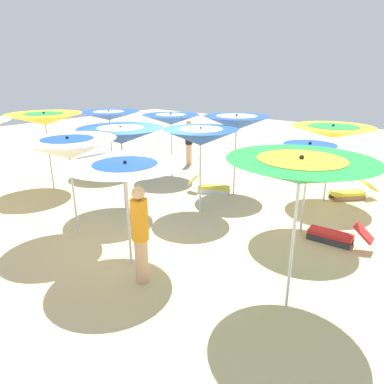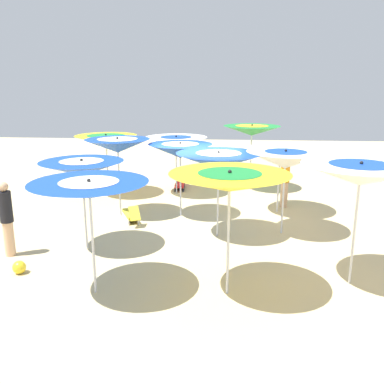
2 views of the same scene
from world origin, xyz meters
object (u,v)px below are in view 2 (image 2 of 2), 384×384
Objects in this scene: beach_umbrella_5 at (285,160)px; lounger_2 at (96,185)px; beach_umbrella_3 at (82,168)px; beach_ball at (19,267)px; beach_umbrella_10 at (176,141)px; beach_umbrella_1 at (230,182)px; beach_umbrella_4 at (218,161)px; beach_umbrella_8 at (280,153)px; lounger_0 at (180,183)px; beach_umbrella_9 at (106,140)px; beach_umbrella_6 at (118,145)px; lounger_1 at (131,215)px; beach_umbrella_2 at (360,174)px; beach_umbrella_7 at (180,151)px; beach_umbrella_0 at (89,190)px; beachgoer_0 at (7,217)px; beachgoer_1 at (285,179)px; beach_umbrella_11 at (252,130)px.

beach_umbrella_5 is 1.82× the size of lounger_2.
beach_ball is at bearing -33.45° from beach_umbrella_3.
lounger_2 is at bearing -94.49° from beach_umbrella_10.
beach_umbrella_1 is 1.09× the size of beach_umbrella_3.
beach_umbrella_4 is at bearing 122.37° from beach_ball.
beach_umbrella_8 is 4.80m from lounger_0.
lounger_0 is (-8.37, -1.84, -2.04)m from beach_umbrella_1.
lounger_0 is at bearing 113.93° from beach_umbrella_9.
beach_umbrella_9 is 0.99× the size of beach_umbrella_10.
lounger_0 is at bearing -167.58° from beach_umbrella_1.
beach_umbrella_6 is 1.85× the size of lounger_1.
beach_umbrella_2 is 5.81m from beach_umbrella_7.
beach_umbrella_8 is at bearing 143.61° from beach_umbrella_0.
beach_umbrella_0 is 0.94× the size of beach_umbrella_6.
beach_umbrella_4 is at bearing 109.86° from beach_umbrella_3.
beach_umbrella_6 is at bearing 13.87° from lounger_1.
lounger_1 reaches higher than beach_ball.
beach_umbrella_5 reaches higher than beach_umbrella_9.
lounger_1 is 3.67m from beachgoer_0.
lounger_1 is 4.65× the size of beach_ball.
beach_umbrella_3 is 2.63m from beach_ball.
beach_umbrella_9 reaches higher than lounger_0.
beach_umbrella_4 is 1.28× the size of beachgoer_1.
beach_umbrella_6 is at bearing -125.32° from beach_umbrella_2.
beachgoer_1 reaches higher than lounger_2.
beach_umbrella_10 reaches higher than beach_ball.
beach_umbrella_8 is at bearing 124.24° from beach_umbrella_3.
lounger_2 is 4.49× the size of beach_ball.
lounger_0 is at bearing -38.67° from lounger_1.
beach_umbrella_6 is 4.87m from beach_ball.
beach_umbrella_7 reaches higher than beach_umbrella_10.
beach_umbrella_11 is at bearing -173.00° from beach_umbrella_5.
beach_umbrella_4 is 6.89m from lounger_2.
beach_umbrella_5 is at bearing 157.15° from beach_umbrella_1.
beach_umbrella_9 reaches higher than beach_umbrella_10.
beach_umbrella_8 is 1.63× the size of lounger_0.
beach_umbrella_7 is 1.05× the size of beach_umbrella_8.
beach_umbrella_1 is 1.36× the size of beachgoer_1.
beach_umbrella_1 is 1.84× the size of lounger_0.
beach_umbrella_1 is 5.53m from beachgoer_0.
beach_umbrella_11 is at bearing 108.06° from beach_umbrella_10.
beach_umbrella_2 is 7.33m from beach_ball.
beach_umbrella_0 is 1.80× the size of lounger_2.
beach_umbrella_3 is 6.84m from beachgoer_1.
beach_umbrella_1 is 1.10× the size of beach_umbrella_9.
beach_umbrella_3 is 6.80m from lounger_0.
beach_umbrella_11 reaches higher than lounger_2.
beach_umbrella_1 is at bearing -6.01° from beach_umbrella_11.
beach_umbrella_3 is at bearing -17.23° from lounger_0.
beach_umbrella_4 reaches higher than beachgoer_0.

